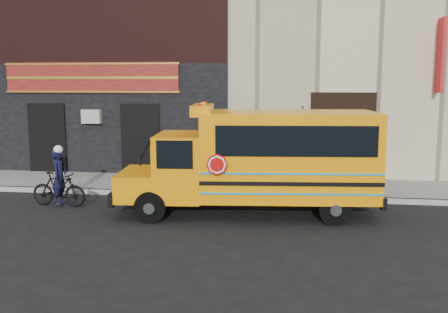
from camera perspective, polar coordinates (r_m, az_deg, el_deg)
ground at (r=12.82m, az=-2.77°, el=-7.37°), size 120.00×120.00×0.00m
curb at (r=15.28m, az=-0.97°, el=-4.45°), size 40.00×0.20×0.15m
sidewalk at (r=16.73m, az=-0.18°, el=-3.30°), size 40.00×3.00×0.15m
building at (r=22.83m, az=2.01°, el=15.13°), size 20.00×10.70×12.00m
school_bus at (r=13.21m, az=4.40°, el=-0.21°), size 7.07×2.82×2.92m
sign_pole at (r=15.23m, az=8.86°, el=1.06°), size 0.07×0.24×2.80m
bicycle at (r=14.94m, az=-18.36°, el=-3.56°), size 1.67×0.59×0.98m
cyclist at (r=14.95m, az=-18.28°, el=-2.39°), size 0.38×0.58×1.58m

